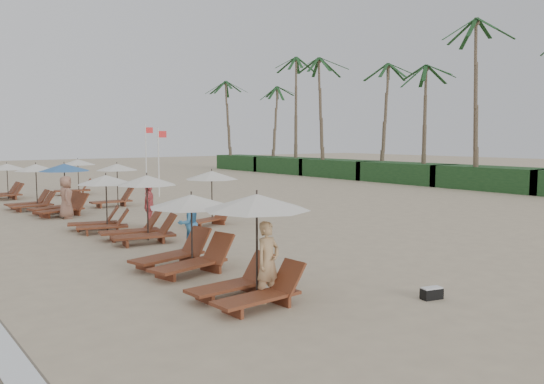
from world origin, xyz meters
TOP-DOWN VIEW (x-y plane):
  - ground at (0.00, 0.00)m, footprint 160.00×160.00m
  - shrub_hedge at (22.00, 14.50)m, footprint 3.20×53.00m
  - palm_row at (21.91, 15.40)m, footprint 7.00×52.00m
  - lounger_station_0 at (-6.29, -4.24)m, footprint 2.68×2.39m
  - lounger_station_1 at (-6.07, -0.77)m, footprint 2.85×2.51m
  - lounger_station_2 at (-5.27, 3.89)m, footprint 2.65×2.33m
  - lounger_station_3 at (-5.61, 6.77)m, footprint 2.54×2.31m
  - lounger_station_4 at (-5.61, 12.37)m, footprint 2.86×2.69m
  - lounger_station_5 at (-6.16, 15.16)m, footprint 2.52×2.06m
  - lounger_station_6 at (-6.34, 21.09)m, footprint 2.64×2.19m
  - inland_station_0 at (-1.42, 5.62)m, footprint 2.61×2.24m
  - inland_station_1 at (-2.30, 14.01)m, footprint 2.79×2.24m
  - inland_station_2 at (-2.10, 21.23)m, footprint 2.91×2.25m
  - beachgoer_near at (-5.93, -4.47)m, footprint 0.73×0.55m
  - beachgoer_mid_a at (-4.50, 1.80)m, footprint 0.88×0.74m
  - beachgoer_far_a at (-3.89, 6.19)m, footprint 0.99×1.10m
  - beachgoer_far_b at (-5.69, 10.98)m, footprint 0.85×1.07m
  - duffel_bag at (-2.88, -6.53)m, footprint 0.53×0.36m
  - flag_pole_near at (1.66, 16.87)m, footprint 0.60×0.08m
  - flag_pole_far at (2.95, 21.61)m, footprint 0.60×0.08m

SIDE VIEW (x-z plane):
  - ground at x=0.00m, z-range 0.00..0.00m
  - duffel_bag at x=-2.88m, z-range 0.00..0.27m
  - shrub_hedge at x=22.00m, z-range 0.00..1.60m
  - beachgoer_mid_a at x=-4.50m, z-range 0.00..1.64m
  - beachgoer_near at x=-5.93m, z-range 0.00..1.79m
  - beachgoer_far_a at x=-3.89m, z-range 0.00..1.79m
  - beachgoer_far_b at x=-5.69m, z-range 0.00..1.91m
  - lounger_station_1 at x=-6.07m, z-range -0.04..2.02m
  - lounger_station_6 at x=-6.34m, z-range -0.05..2.04m
  - lounger_station_2 at x=-5.27m, z-range -0.13..2.18m
  - lounger_station_5 at x=-6.16m, z-range -0.09..2.19m
  - lounger_station_3 at x=-5.61m, z-range 0.01..2.18m
  - lounger_station_4 at x=-5.61m, z-range -0.08..2.31m
  - lounger_station_0 at x=-6.29m, z-range 0.02..2.40m
  - inland_station_2 at x=-2.10m, z-range 0.16..2.38m
  - inland_station_1 at x=-2.30m, z-range 0.20..2.42m
  - inland_station_0 at x=-1.42m, z-range 0.34..2.56m
  - flag_pole_near at x=1.66m, z-range 0.24..4.45m
  - flag_pole_far at x=2.95m, z-range 0.25..4.77m
  - palm_row at x=21.91m, z-range 3.76..16.06m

